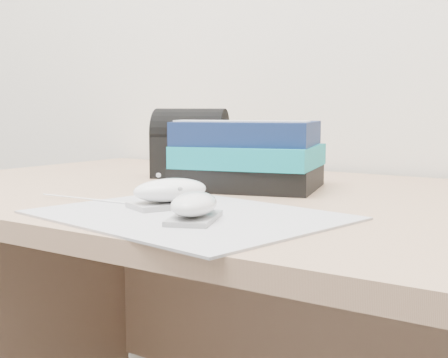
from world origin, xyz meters
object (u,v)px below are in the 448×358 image
Objects in this scene: desk at (325,328)px; book_stack at (249,155)px; mouse_rear at (170,193)px; pouch at (191,144)px; mouse_front at (194,207)px.

book_stack is at bearing -175.62° from desk.
mouse_rear is 0.74× the size of pouch.
mouse_rear is at bearing -56.69° from pouch.
desk is 5.50× the size of book_stack.
mouse_rear is 0.12m from mouse_front.
book_stack is (-0.03, 0.26, 0.04)m from mouse_rear.
desk is at bearing 66.25° from mouse_rear.
pouch is (-0.22, 0.34, 0.05)m from mouse_rear.
mouse_rear is 0.41m from pouch.
mouse_front is at bearing -35.97° from mouse_rear.
mouse_front is at bearing -69.12° from book_stack.
mouse_front is (0.09, -0.07, -0.00)m from mouse_rear.
mouse_front is 0.35m from book_stack.
mouse_front is 0.39× the size of book_stack.
book_stack reaches higher than desk.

